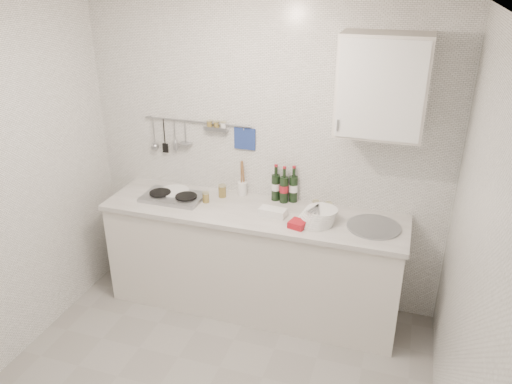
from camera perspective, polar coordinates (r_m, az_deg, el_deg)
ceiling at (r=2.55m, az=-8.78°, el=19.77°), size 3.00×3.00×0.00m
back_wall at (r=4.11m, az=0.91°, el=3.83°), size 3.00×0.02×2.50m
wall_right at (r=2.73m, az=23.26°, el=-9.85°), size 0.02×2.80×2.50m
counter at (r=4.22m, az=-0.28°, el=-7.99°), size 2.44×0.64×0.96m
wall_rail at (r=4.23m, az=-7.01°, el=6.76°), size 0.98×0.09×0.34m
wall_cabinet at (r=3.59m, az=14.27°, el=11.69°), size 0.60×0.38×0.70m
plate_stack_hob at (r=4.30m, az=-9.42°, el=-0.03°), size 0.27×0.27×0.04m
plate_stack_sink at (r=3.80m, az=7.09°, el=-2.76°), size 0.31×0.29×0.12m
wine_bottles at (r=4.07m, az=3.27°, el=0.94°), size 0.22×0.11×0.31m
butter_dish at (r=3.88m, az=1.92°, el=-2.32°), size 0.21×0.12×0.06m
strawberry_punnet at (r=3.73m, az=4.79°, el=-3.68°), size 0.14×0.14×0.05m
utensil_crock at (r=4.22m, az=-1.58°, el=0.60°), size 0.08×0.08×0.31m
jar_a at (r=4.19m, az=-3.88°, el=0.13°), size 0.07×0.07×0.11m
jar_b at (r=4.02m, az=6.84°, el=-1.41°), size 0.06×0.06×0.07m
jar_c at (r=3.98m, az=8.27°, el=-1.72°), size 0.06×0.06×0.08m
jar_d at (r=4.11m, az=-5.76°, el=-0.60°), size 0.06×0.06×0.09m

